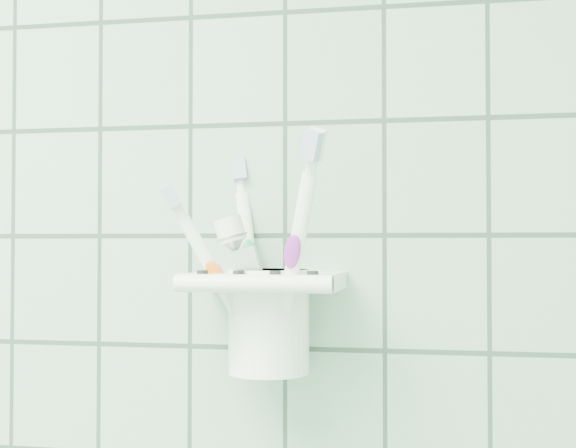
# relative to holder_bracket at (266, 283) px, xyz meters

# --- Properties ---
(holder_bracket) EXTENTS (0.13, 0.11, 0.04)m
(holder_bracket) POSITION_rel_holder_bracket_xyz_m (0.00, 0.00, 0.00)
(holder_bracket) COLOR white
(holder_bracket) RESTS_ON wall_back
(cup) EXTENTS (0.08, 0.08, 0.09)m
(cup) POSITION_rel_holder_bracket_xyz_m (0.00, 0.00, -0.03)
(cup) COLOR white
(cup) RESTS_ON holder_bracket
(toothbrush_pink) EXTENTS (0.08, 0.04, 0.18)m
(toothbrush_pink) POSITION_rel_holder_bracket_xyz_m (0.00, -0.01, 0.02)
(toothbrush_pink) COLOR white
(toothbrush_pink) RESTS_ON cup
(toothbrush_blue) EXTENTS (0.04, 0.04, 0.20)m
(toothbrush_blue) POSITION_rel_holder_bracket_xyz_m (-0.01, 0.02, 0.03)
(toothbrush_blue) COLOR white
(toothbrush_blue) RESTS_ON cup
(toothbrush_orange) EXTENTS (0.06, 0.07, 0.21)m
(toothbrush_orange) POSITION_rel_holder_bracket_xyz_m (0.01, -0.01, 0.04)
(toothbrush_orange) COLOR white
(toothbrush_orange) RESTS_ON cup
(toothpaste_tube) EXTENTS (0.06, 0.03, 0.14)m
(toothpaste_tube) POSITION_rel_holder_bracket_xyz_m (0.00, -0.01, 0.01)
(toothpaste_tube) COLOR silver
(toothpaste_tube) RESTS_ON cup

